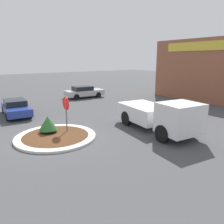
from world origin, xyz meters
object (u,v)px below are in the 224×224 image
at_px(utility_truck, 159,115).
at_px(parked_sedan_silver, 84,92).
at_px(parked_sedan_blue, 16,107).
at_px(stop_sign, 66,107).

relative_size(utility_truck, parked_sedan_silver, 1.34).
distance_m(utility_truck, parked_sedan_blue, 11.34).
relative_size(stop_sign, parked_sedan_silver, 0.50).
height_order(utility_truck, parked_sedan_blue, utility_truck).
bearing_deg(stop_sign, utility_truck, 56.42).
bearing_deg(parked_sedan_silver, utility_truck, -94.74).
xyz_separation_m(utility_truck, parked_sedan_silver, (-13.63, 2.40, -0.35)).
bearing_deg(utility_truck, stop_sign, -115.38).
bearing_deg(parked_sedan_blue, stop_sign, 17.36).
distance_m(stop_sign, utility_truck, 5.68).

